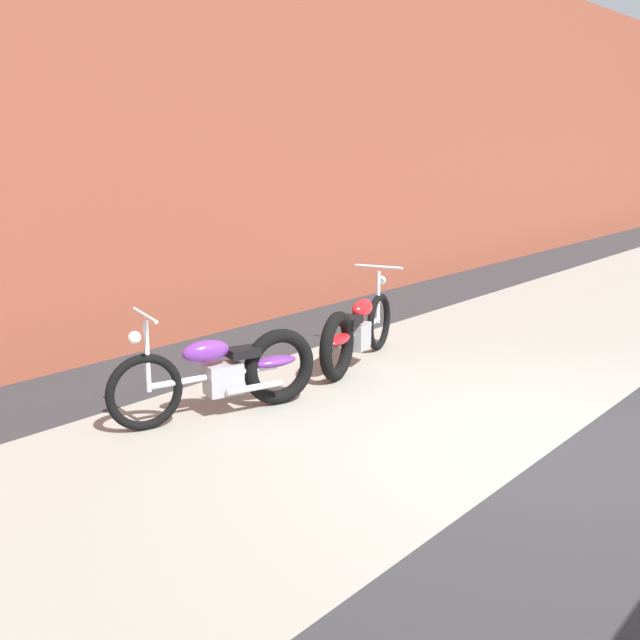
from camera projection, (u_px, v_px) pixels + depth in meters
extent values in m
plane|color=#2D2D30|center=(550.00, 452.00, 6.02)|extent=(80.00, 80.00, 0.00)
cube|color=gray|center=(374.00, 404.00, 7.12)|extent=(36.00, 3.50, 0.01)
cube|color=brown|center=(137.00, 111.00, 8.66)|extent=(36.00, 0.50, 5.54)
torus|color=black|center=(145.00, 392.00, 6.41)|extent=(0.67, 0.29, 0.68)
torus|color=black|center=(279.00, 367.00, 7.06)|extent=(0.73, 0.36, 0.73)
cylinder|color=silver|center=(215.00, 376.00, 6.73)|extent=(1.19, 0.45, 0.06)
cube|color=#99999E|center=(223.00, 379.00, 6.78)|extent=(0.37, 0.31, 0.28)
ellipsoid|color=#6B2D93|center=(206.00, 351.00, 6.63)|extent=(0.48, 0.32, 0.20)
ellipsoid|color=#6B2D93|center=(274.00, 361.00, 7.02)|extent=(0.47, 0.31, 0.10)
cube|color=black|center=(243.00, 352.00, 6.83)|extent=(0.33, 0.28, 0.08)
cylinder|color=silver|center=(147.00, 357.00, 6.36)|extent=(0.06, 0.06, 0.62)
cylinder|color=silver|center=(145.00, 315.00, 6.28)|extent=(0.22, 0.56, 0.03)
sphere|color=white|center=(135.00, 338.00, 6.27)|extent=(0.11, 0.11, 0.11)
cylinder|color=silver|center=(255.00, 387.00, 6.79)|extent=(0.54, 0.23, 0.06)
torus|color=black|center=(379.00, 322.00, 8.93)|extent=(0.67, 0.27, 0.68)
torus|color=black|center=(337.00, 346.00, 7.77)|extent=(0.74, 0.33, 0.73)
cylinder|color=silver|center=(359.00, 331.00, 8.35)|extent=(1.20, 0.41, 0.06)
cube|color=#99999E|center=(357.00, 336.00, 8.28)|extent=(0.37, 0.30, 0.28)
ellipsoid|color=red|center=(362.00, 308.00, 8.36)|extent=(0.48, 0.31, 0.20)
ellipsoid|color=red|center=(339.00, 339.00, 7.80)|extent=(0.47, 0.30, 0.10)
cube|color=black|center=(350.00, 320.00, 8.05)|extent=(0.33, 0.27, 0.08)
cylinder|color=silver|center=(378.00, 297.00, 8.83)|extent=(0.05, 0.05, 0.62)
cylinder|color=silver|center=(379.00, 267.00, 8.74)|extent=(0.20, 0.56, 0.03)
sphere|color=white|center=(381.00, 281.00, 8.87)|extent=(0.11, 0.11, 0.11)
cylinder|color=silver|center=(336.00, 347.00, 8.15)|extent=(0.54, 0.22, 0.06)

